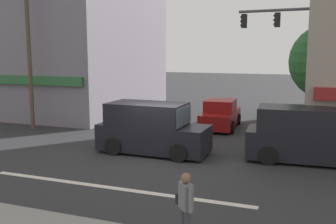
# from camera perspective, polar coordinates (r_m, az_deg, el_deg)

# --- Properties ---
(ground_plane) EXTENTS (120.00, 120.00, 0.00)m
(ground_plane) POSITION_cam_1_polar(r_m,az_deg,el_deg) (15.68, -1.83, -6.89)
(ground_plane) COLOR #2B2B2D
(lane_marking_stripe) EXTENTS (9.00, 0.24, 0.01)m
(lane_marking_stripe) POSITION_cam_1_polar(r_m,az_deg,el_deg) (12.67, -8.00, -10.85)
(lane_marking_stripe) COLOR silver
(lane_marking_stripe) RESTS_ON ground
(building_left_block) EXTENTS (11.64, 11.89, 9.69)m
(building_left_block) POSITION_cam_1_polar(r_m,az_deg,el_deg) (29.61, -15.23, 9.71)
(building_left_block) COLOR slate
(building_left_block) RESTS_ON ground
(street_tree) EXTENTS (3.82, 3.82, 5.63)m
(street_tree) POSITION_cam_1_polar(r_m,az_deg,el_deg) (21.51, 22.17, 6.76)
(street_tree) COLOR #4C3823
(street_tree) RESTS_ON ground
(utility_pole_near_left) EXTENTS (1.40, 0.22, 7.73)m
(utility_pole_near_left) POSITION_cam_1_polar(r_m,az_deg,el_deg) (22.52, -19.49, 7.75)
(utility_pole_near_left) COLOR brown
(utility_pole_near_left) RESTS_ON ground
(traffic_light_mast) EXTENTS (4.86, 0.75, 6.20)m
(traffic_light_mast) POSITION_cam_1_polar(r_m,az_deg,el_deg) (17.29, 21.38, 8.41)
(traffic_light_mast) COLOR #47474C
(traffic_light_mast) RESTS_ON ground
(van_parked_curbside) EXTENTS (4.62, 2.08, 2.11)m
(van_parked_curbside) POSITION_cam_1_polar(r_m,az_deg,el_deg) (16.48, -2.39, -2.53)
(van_parked_curbside) COLOR black
(van_parked_curbside) RESTS_ON ground
(van_waiting_far) EXTENTS (4.71, 2.27, 2.11)m
(van_waiting_far) POSITION_cam_1_polar(r_m,az_deg,el_deg) (16.09, 19.31, -3.31)
(van_waiting_far) COLOR black
(van_waiting_far) RESTS_ON ground
(sedan_approaching_near) EXTENTS (2.05, 4.18, 1.58)m
(sedan_approaching_near) POSITION_cam_1_polar(r_m,az_deg,el_deg) (22.07, 7.62, -0.45)
(sedan_approaching_near) COLOR maroon
(sedan_approaching_near) RESTS_ON ground
(pedestrian_foreground_with_bag) EXTENTS (0.53, 0.63, 1.67)m
(pedestrian_foreground_with_bag) POSITION_cam_1_polar(r_m,az_deg,el_deg) (8.80, 2.56, -13.26)
(pedestrian_foreground_with_bag) COLOR #333338
(pedestrian_foreground_with_bag) RESTS_ON ground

